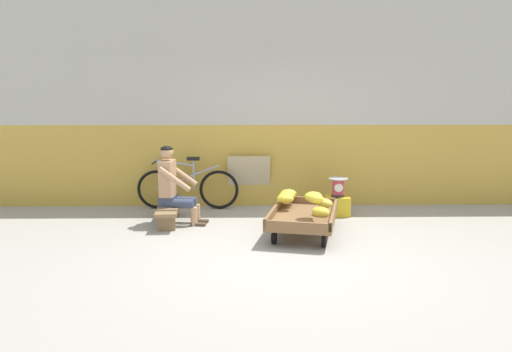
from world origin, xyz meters
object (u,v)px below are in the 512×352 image
at_px(low_bench, 169,210).
at_px(sign_board, 249,181).
at_px(bicycle_near_left, 187,188).
at_px(banana_cart, 304,217).
at_px(weighing_scale, 338,187).
at_px(vendor_seated, 174,185).
at_px(plastic_crate, 337,206).

xyz_separation_m(low_bench, sign_board, (1.18, 1.06, 0.23)).
bearing_deg(sign_board, bicycle_near_left, -168.87).
distance_m(banana_cart, bicycle_near_left, 2.27).
height_order(weighing_scale, bicycle_near_left, bicycle_near_left).
bearing_deg(vendor_seated, weighing_scale, 9.23).
bearing_deg(low_bench, sign_board, 42.01).
bearing_deg(plastic_crate, sign_board, 153.88).
bearing_deg(sign_board, weighing_scale, -26.15).
xyz_separation_m(vendor_seated, weighing_scale, (2.47, 0.40, -0.11)).
distance_m(banana_cart, weighing_scale, 1.18).
distance_m(low_bench, vendor_seated, 0.38).
distance_m(banana_cart, vendor_seated, 1.94).
distance_m(vendor_seated, plastic_crate, 2.53).
bearing_deg(banana_cart, plastic_crate, 56.81).
relative_size(plastic_crate, bicycle_near_left, 0.22).
distance_m(plastic_crate, sign_board, 1.55).
height_order(weighing_scale, sign_board, sign_board).
distance_m(low_bench, bicycle_near_left, 0.90).
bearing_deg(sign_board, plastic_crate, -26.12).
relative_size(low_bench, weighing_scale, 3.73).
bearing_deg(banana_cart, vendor_seated, 162.62).
bearing_deg(weighing_scale, sign_board, 153.85).
height_order(vendor_seated, sign_board, vendor_seated).
bearing_deg(plastic_crate, weighing_scale, -90.00).
xyz_separation_m(vendor_seated, plastic_crate, (2.47, 0.40, -0.42)).
bearing_deg(weighing_scale, plastic_crate, 90.00).
height_order(low_bench, bicycle_near_left, bicycle_near_left).
relative_size(banana_cart, vendor_seated, 1.40).
xyz_separation_m(plastic_crate, weighing_scale, (0.00, -0.00, 0.30)).
relative_size(banana_cart, bicycle_near_left, 0.96).
height_order(plastic_crate, bicycle_near_left, bicycle_near_left).
xyz_separation_m(banana_cart, vendor_seated, (-1.83, 0.57, 0.33)).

